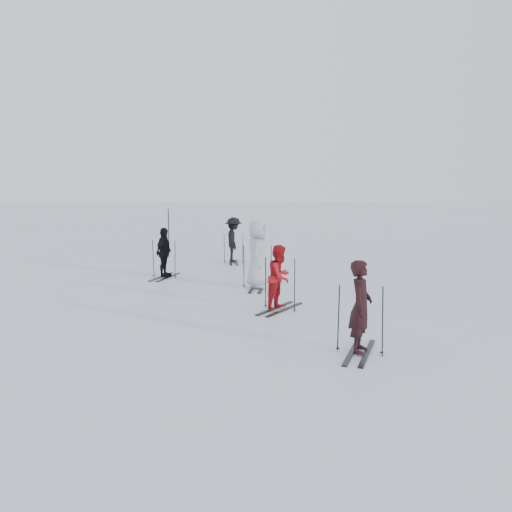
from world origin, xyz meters
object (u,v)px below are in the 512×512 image
(skier_red, at_px, (280,278))
(skier_uphill_left, at_px, (164,253))
(skier_grey, at_px, (257,255))
(piste_marker, at_px, (169,231))
(skier_near_dark, at_px, (361,308))
(skier_uphill_far, at_px, (234,240))

(skier_red, xyz_separation_m, skier_uphill_left, (-3.66, 4.30, 0.01))
(skier_grey, height_order, skier_uphill_left, skier_grey)
(skier_grey, bearing_deg, skier_uphill_left, 65.77)
(skier_uphill_left, distance_m, piste_marker, 6.04)
(skier_grey, bearing_deg, skier_red, -162.84)
(skier_near_dark, bearing_deg, skier_uphill_left, 49.48)
(skier_near_dark, height_order, skier_grey, skier_grey)
(skier_near_dark, height_order, skier_red, skier_near_dark)
(skier_uphill_left, relative_size, piste_marker, 0.84)
(skier_grey, height_order, piste_marker, skier_grey)
(skier_uphill_left, distance_m, skier_uphill_far, 3.80)
(skier_uphill_left, bearing_deg, skier_red, -125.49)
(skier_grey, bearing_deg, skier_uphill_far, 16.17)
(skier_grey, xyz_separation_m, piste_marker, (-4.01, 7.57, -0.03))
(skier_grey, xyz_separation_m, skier_uphill_left, (-3.02, 1.61, -0.18))
(skier_uphill_far, bearing_deg, piste_marker, 41.93)
(skier_near_dark, xyz_separation_m, skier_red, (-1.43, 3.40, -0.07))
(skier_near_dark, bearing_deg, piste_marker, 40.01)
(skier_uphill_far, relative_size, piste_marker, 0.90)
(skier_uphill_far, height_order, piste_marker, piste_marker)
(skier_red, bearing_deg, skier_uphill_left, 69.29)
(skier_near_dark, xyz_separation_m, skier_uphill_left, (-5.09, 7.70, -0.06))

